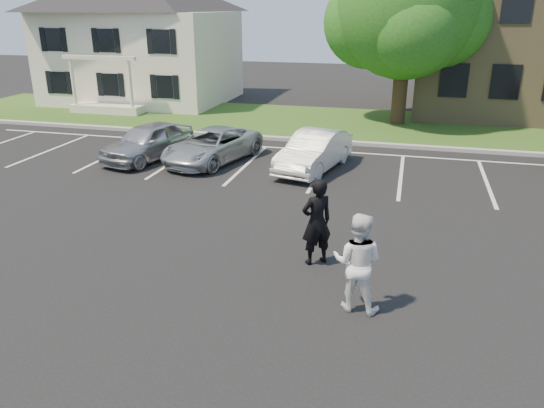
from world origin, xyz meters
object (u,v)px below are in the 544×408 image
object	(u,v)px
car_silver_minivan	(212,146)
car_white_sedan	(314,151)
man_white_shirt	(357,262)
tree	(409,10)
house	(142,36)
car_silver_west	(148,141)
man_black_suit	(317,222)

from	to	relation	value
car_silver_minivan	car_white_sedan	size ratio (longest dim) A/B	1.07
man_white_shirt	car_white_sedan	bearing A→B (deg)	-68.86
tree	house	bearing A→B (deg)	168.23
house	car_silver_minivan	bearing A→B (deg)	-53.41
man_white_shirt	car_silver_minivan	distance (m)	11.07
tree	car_silver_minivan	bearing A→B (deg)	-127.21
house	car_silver_minivan	world-z (taller)	house
man_white_shirt	car_white_sedan	world-z (taller)	man_white_shirt
tree	car_silver_west	size ratio (longest dim) A/B	2.15
car_silver_minivan	car_white_sedan	xyz separation A→B (m)	(3.89, -0.06, 0.06)
house	car_white_sedan	size ratio (longest dim) A/B	2.48
car_silver_west	man_white_shirt	bearing A→B (deg)	-29.59
house	man_white_shirt	xyz separation A→B (m)	(15.19, -20.95, -2.84)
man_black_suit	car_silver_minivan	bearing A→B (deg)	-92.12
man_black_suit	man_white_shirt	size ratio (longest dim) A/B	1.02
man_black_suit	car_white_sedan	xyz separation A→B (m)	(-1.37, 7.26, -0.33)
car_white_sedan	man_white_shirt	bearing A→B (deg)	-62.06
car_silver_west	car_white_sedan	world-z (taller)	car_silver_west
house	tree	world-z (taller)	tree
man_black_suit	house	bearing A→B (deg)	-91.58
car_silver_west	car_silver_minivan	world-z (taller)	car_silver_west
car_silver_west	car_white_sedan	size ratio (longest dim) A/B	0.99
tree	man_white_shirt	distance (m)	18.26
car_silver_west	car_silver_minivan	bearing A→B (deg)	22.05
house	man_black_suit	size ratio (longest dim) A/B	5.09
tree	car_silver_west	world-z (taller)	tree
car_white_sedan	house	bearing A→B (deg)	149.39
house	car_white_sedan	bearing A→B (deg)	-43.22
car_silver_west	car_white_sedan	bearing A→B (deg)	17.26
man_black_suit	car_white_sedan	size ratio (longest dim) A/B	0.49
car_silver_minivan	car_white_sedan	bearing A→B (deg)	15.03
house	car_silver_west	size ratio (longest dim) A/B	2.51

